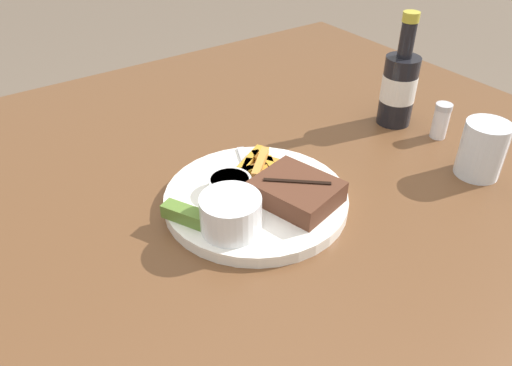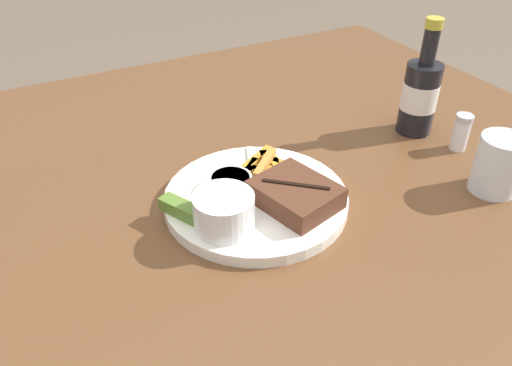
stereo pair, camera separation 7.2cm
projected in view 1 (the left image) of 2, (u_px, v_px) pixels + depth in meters
dining_table at (256, 240)px, 0.78m from camera, size 1.21×1.32×0.75m
dinner_plate at (256, 199)px, 0.74m from camera, size 0.27×0.27×0.02m
steak_portion at (297, 191)px, 0.71m from camera, size 0.13×0.12×0.03m
fries_pile at (257, 166)px, 0.78m from camera, size 0.09×0.10×0.02m
coleslaw_cup at (231, 212)px, 0.65m from camera, size 0.08×0.08×0.05m
dipping_sauce_cup at (230, 185)px, 0.73m from camera, size 0.06×0.06×0.02m
pickle_spear at (190, 216)px, 0.67m from camera, size 0.08×0.06×0.02m
fork_utensil at (247, 167)px, 0.79m from camera, size 0.13×0.06×0.00m
knife_utensil at (276, 191)px, 0.73m from camera, size 0.08×0.16×0.01m
beer_bottle at (399, 86)px, 0.91m from camera, size 0.06×0.06×0.21m
drinking_glass at (482, 149)px, 0.78m from camera, size 0.07×0.07×0.09m
salt_shaker at (441, 121)px, 0.89m from camera, size 0.03×0.03×0.07m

